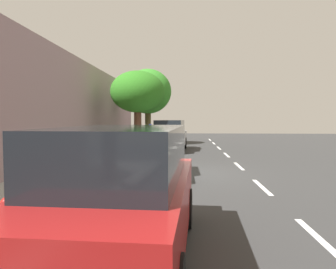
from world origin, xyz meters
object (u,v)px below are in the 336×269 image
at_px(parked_suv_red_mid, 123,192).
at_px(pedestrian_on_phone, 119,136).
at_px(parked_sedan_green_second, 156,154).
at_px(fire_hydrant, 8,225).
at_px(cyclist_with_backpack, 150,137).
at_px(parked_suv_silver_nearest, 170,135).
at_px(street_tree_mid_block, 138,92).
at_px(street_tree_near_cyclist, 148,92).
at_px(bicycle_at_curb, 153,152).

relative_size(parked_suv_red_mid, pedestrian_on_phone, 3.07).
bearing_deg(parked_sedan_green_second, fire_hydrant, 79.30).
xyz_separation_m(parked_sedan_green_second, pedestrian_on_phone, (2.87, -6.76, 0.28)).
xyz_separation_m(cyclist_with_backpack, fire_hydrant, (0.67, 11.90, -0.54)).
distance_m(parked_suv_silver_nearest, pedestrian_on_phone, 3.53).
distance_m(street_tree_mid_block, pedestrian_on_phone, 2.99).
distance_m(parked_sedan_green_second, street_tree_near_cyclist, 13.47).
distance_m(parked_suv_silver_nearest, street_tree_mid_block, 3.49).
height_order(parked_sedan_green_second, parked_suv_red_mid, parked_suv_red_mid).
bearing_deg(fire_hydrant, bicycle_at_curb, -94.47).
xyz_separation_m(parked_sedan_green_second, bicycle_at_curb, (0.52, -3.98, -0.36)).
height_order(parked_sedan_green_second, street_tree_mid_block, street_tree_mid_block).
height_order(street_tree_near_cyclist, fire_hydrant, street_tree_near_cyclist).
bearing_deg(cyclist_with_backpack, bicycle_at_curb, 116.62).
relative_size(parked_suv_silver_nearest, fire_hydrant, 5.73).
bearing_deg(cyclist_with_backpack, street_tree_near_cyclist, -82.47).
relative_size(cyclist_with_backpack, pedestrian_on_phone, 1.17).
height_order(pedestrian_on_phone, fire_hydrant, pedestrian_on_phone).
distance_m(street_tree_mid_block, fire_hydrant, 15.40).
xyz_separation_m(cyclist_with_backpack, street_tree_near_cyclist, (1.12, -8.46, 3.07)).
height_order(bicycle_at_curb, cyclist_with_backpack, cyclist_with_backpack).
distance_m(parked_sedan_green_second, fire_hydrant, 7.60).
height_order(parked_suv_red_mid, cyclist_with_backpack, parked_suv_red_mid).
relative_size(street_tree_near_cyclist, street_tree_mid_block, 1.19).
bearing_deg(fire_hydrant, cyclist_with_backpack, -93.24).
distance_m(parked_suv_red_mid, fire_hydrant, 1.70).
bearing_deg(street_tree_mid_block, pedestrian_on_phone, 39.65).
distance_m(parked_suv_silver_nearest, fire_hydrant, 16.21).
bearing_deg(parked_suv_silver_nearest, parked_sedan_green_second, 89.33).
bearing_deg(street_tree_mid_block, parked_suv_silver_nearest, -151.60).
height_order(parked_suv_red_mid, bicycle_at_curb, parked_suv_red_mid).
bearing_deg(parked_suv_red_mid, street_tree_near_cyclist, -84.13).
bearing_deg(pedestrian_on_phone, fire_hydrant, 95.86).
relative_size(cyclist_with_backpack, fire_hydrant, 2.16).
bearing_deg(cyclist_with_backpack, pedestrian_on_phone, -47.60).
height_order(parked_sedan_green_second, pedestrian_on_phone, pedestrian_on_phone).
xyz_separation_m(street_tree_near_cyclist, pedestrian_on_phone, (1.02, 6.13, -3.16)).
bearing_deg(street_tree_mid_block, street_tree_near_cyclist, -90.00).
height_order(parked_suv_red_mid, street_tree_near_cyclist, street_tree_near_cyclist).
height_order(parked_sedan_green_second, bicycle_at_curb, parked_sedan_green_second).
xyz_separation_m(pedestrian_on_phone, fire_hydrant, (-1.46, 14.23, -0.45)).
bearing_deg(parked_suv_silver_nearest, bicycle_at_curb, 82.48).
bearing_deg(parked_sedan_green_second, street_tree_mid_block, -76.27).
distance_m(parked_suv_silver_nearest, parked_sedan_green_second, 8.67).
bearing_deg(parked_suv_red_mid, parked_suv_silver_nearest, -89.62).
height_order(bicycle_at_curb, pedestrian_on_phone, pedestrian_on_phone).
height_order(parked_suv_silver_nearest, street_tree_mid_block, street_tree_mid_block).
distance_m(parked_sedan_green_second, bicycle_at_curb, 4.03).
relative_size(parked_suv_silver_nearest, bicycle_at_curb, 2.78).
distance_m(bicycle_at_curb, pedestrian_on_phone, 3.70).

